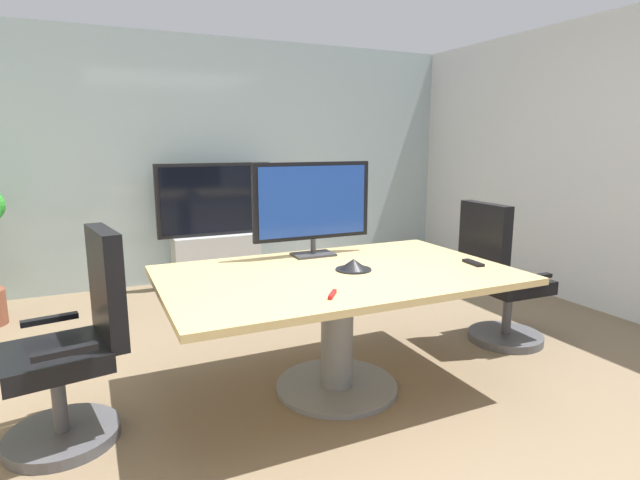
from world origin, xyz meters
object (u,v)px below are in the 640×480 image
(tv_monitor, at_px, (313,203))
(office_chair_left, at_px, (76,354))
(office_chair_right, at_px, (499,285))
(remote_control, at_px, (473,263))
(wall_display_unit, at_px, (216,245))
(conference_table, at_px, (337,299))
(conference_phone, at_px, (354,265))

(tv_monitor, bearing_deg, office_chair_left, -166.17)
(office_chair_right, relative_size, tv_monitor, 1.30)
(office_chair_right, bearing_deg, remote_control, 122.05)
(office_chair_right, distance_m, tv_monitor, 1.58)
(office_chair_left, relative_size, wall_display_unit, 0.83)
(office_chair_right, height_order, tv_monitor, tv_monitor)
(conference_table, distance_m, tv_monitor, 0.71)
(office_chair_right, height_order, wall_display_unit, wall_display_unit)
(office_chair_right, relative_size, conference_phone, 4.95)
(conference_table, distance_m, remote_control, 0.91)
(office_chair_left, distance_m, remote_control, 2.36)
(wall_display_unit, bearing_deg, conference_table, -87.45)
(conference_table, relative_size, remote_control, 12.18)
(remote_control, bearing_deg, office_chair_right, 36.04)
(office_chair_right, xyz_separation_m, conference_phone, (-1.34, -0.15, 0.33))
(wall_display_unit, xyz_separation_m, remote_control, (0.99, -2.84, 0.32))
(office_chair_left, height_order, conference_phone, office_chair_left)
(office_chair_left, bearing_deg, conference_table, 76.26)
(conference_phone, bearing_deg, remote_control, -13.83)
(office_chair_right, bearing_deg, conference_table, 97.31)
(wall_display_unit, bearing_deg, remote_control, -70.79)
(conference_table, distance_m, conference_phone, 0.23)
(conference_table, height_order, tv_monitor, tv_monitor)
(conference_table, distance_m, wall_display_unit, 2.65)
(tv_monitor, distance_m, remote_control, 1.12)
(office_chair_left, xyz_separation_m, wall_display_unit, (1.33, 2.55, -0.01))
(conference_phone, bearing_deg, office_chair_right, 6.30)
(conference_phone, bearing_deg, wall_display_unit, 94.83)
(conference_table, xyz_separation_m, conference_phone, (0.11, -0.01, 0.20))
(tv_monitor, distance_m, wall_display_unit, 2.28)
(remote_control, bearing_deg, wall_display_unit, 114.88)
(office_chair_left, xyz_separation_m, office_chair_right, (2.89, 0.04, 0.00))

